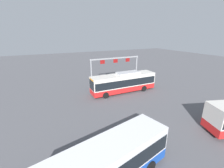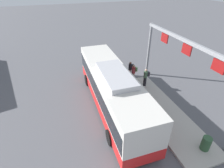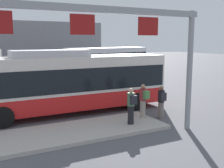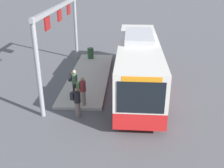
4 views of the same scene
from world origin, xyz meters
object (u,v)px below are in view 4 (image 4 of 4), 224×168
(person_boarding, at_px, (82,91))
(person_waiting_near, at_px, (77,101))
(bus_main, at_px, (138,62))
(trash_bin, at_px, (91,53))
(person_waiting_mid, at_px, (74,82))

(person_boarding, distance_m, person_waiting_near, 1.04)
(bus_main, xyz_separation_m, person_waiting_near, (3.92, -3.27, -0.92))
(person_waiting_near, height_order, trash_bin, person_waiting_near)
(bus_main, relative_size, person_boarding, 6.76)
(person_waiting_near, bearing_deg, person_boarding, 98.61)
(person_waiting_mid, bearing_deg, person_boarding, -54.05)
(person_boarding, distance_m, trash_bin, 8.61)
(person_boarding, xyz_separation_m, person_waiting_mid, (-1.12, -0.68, 0.00))
(bus_main, height_order, person_boarding, bus_main)
(person_boarding, relative_size, person_waiting_mid, 1.00)
(person_waiting_mid, distance_m, trash_bin, 7.46)
(person_waiting_near, bearing_deg, trash_bin, 109.11)
(person_waiting_near, xyz_separation_m, trash_bin, (-9.59, -0.61, -0.28))
(bus_main, xyz_separation_m, person_boarding, (2.90, -3.14, -0.76))
(person_waiting_mid, xyz_separation_m, trash_bin, (-7.44, -0.05, -0.44))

